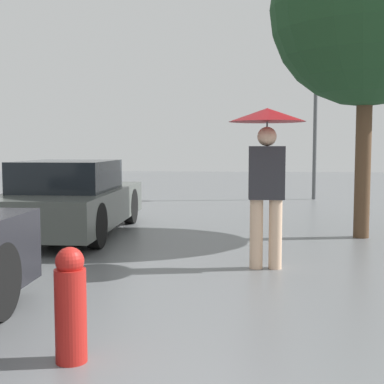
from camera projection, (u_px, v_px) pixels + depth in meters
pedestrian at (267, 151)px, 6.39m from camera, size 0.92×0.92×1.94m
parked_car_farthest at (71, 200)px, 9.02m from camera, size 1.68×4.11×1.24m
tree at (367, 10)px, 8.40m from camera, size 3.05×3.05×5.17m
street_lamp at (316, 96)px, 14.74m from camera, size 0.32×0.32×4.24m
fire_hydrant at (71, 305)px, 3.66m from camera, size 0.22×0.22×0.80m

